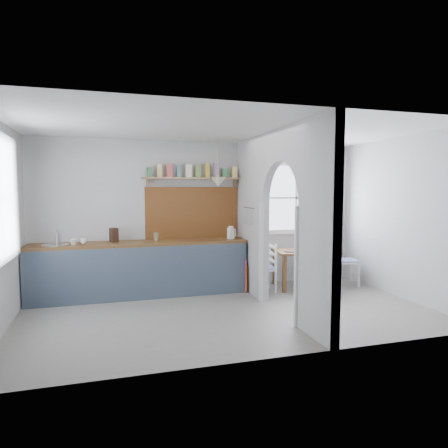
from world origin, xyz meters
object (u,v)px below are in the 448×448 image
object	(u,v)px
chair_left	(263,267)
chair_right	(345,260)
dining_table	(305,269)
vase	(303,243)
kettle	(231,232)

from	to	relation	value
chair_left	chair_right	world-z (taller)	chair_right
dining_table	chair_right	world-z (taller)	chair_right
chair_left	chair_right	distance (m)	1.63
chair_left	vase	xyz separation A→B (m)	(0.88, 0.23, 0.35)
kettle	chair_left	bearing A→B (deg)	-29.71
vase	kettle	bearing A→B (deg)	176.19
chair_left	kettle	size ratio (longest dim) A/B	3.94
chair_right	vase	size ratio (longest dim) A/B	4.84
vase	chair_right	bearing A→B (deg)	-16.86
chair_right	vase	distance (m)	0.84
kettle	dining_table	bearing A→B (deg)	-8.02
chair_left	dining_table	bearing A→B (deg)	96.91
dining_table	chair_left	size ratio (longest dim) A/B	1.29
dining_table	chair_left	world-z (taller)	chair_left
kettle	vase	xyz separation A→B (m)	(1.36, -0.09, -0.24)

